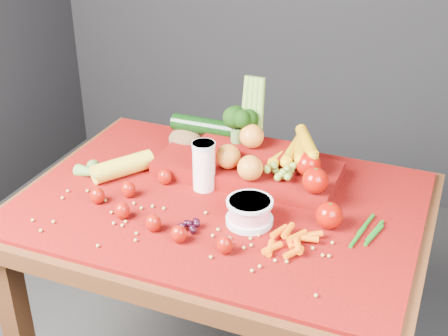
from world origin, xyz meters
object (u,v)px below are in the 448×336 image
at_px(yogurt_bowl, 250,211).
at_px(milk_glass, 204,164).
at_px(produce_mound, 254,158).
at_px(table, 221,233).

bearing_deg(yogurt_bowl, milk_glass, 146.51).
bearing_deg(produce_mound, table, -103.28).
height_order(table, yogurt_bowl, yogurt_bowl).
relative_size(table, milk_glass, 7.82).
height_order(table, produce_mound, produce_mound).
height_order(milk_glass, yogurt_bowl, milk_glass).
height_order(table, milk_glass, milk_glass).
bearing_deg(table, milk_glass, 149.25).
distance_m(yogurt_bowl, produce_mound, 0.25).
height_order(milk_glass, produce_mound, produce_mound).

